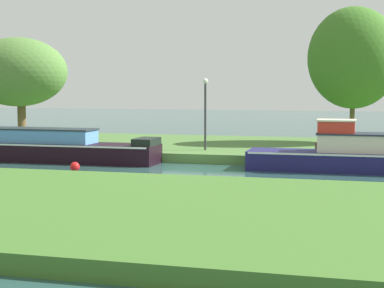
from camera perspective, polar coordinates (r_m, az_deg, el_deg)
name	(u,v)px	position (r m, az deg, el deg)	size (l,w,h in m)	color
ground_plane	(168,169)	(24.72, -2.13, -2.29)	(120.00, 120.00, 0.00)	#2A4E4B
riverbank_far	(210,147)	(31.42, 1.63, -0.31)	(72.00, 10.00, 0.40)	#4A7235
riverbank_near	(64,207)	(16.41, -11.45, -5.55)	(72.00, 10.00, 0.40)	#3F6D29
navy_barge	(378,155)	(24.77, 16.37, -0.95)	(9.24, 1.82, 1.97)	navy
black_narrowboat	(30,146)	(28.36, -14.29, -0.15)	(10.85, 1.79, 2.12)	black
willow_tree_left	(17,72)	(33.35, -15.40, 6.23)	(5.21, 3.95, 5.27)	brown
willow_tree_centre	(353,58)	(32.60, 14.29, 7.50)	(4.50, 3.99, 6.73)	brown
lamp_post	(205,106)	(28.08, 1.21, 3.47)	(0.24, 0.24, 3.17)	#333338
mooring_post_near	(317,149)	(26.21, 11.14, -0.46)	(0.16, 0.16, 0.56)	#4E3129
channel_buoy	(75,167)	(24.53, -10.46, -2.01)	(0.36, 0.36, 0.36)	red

